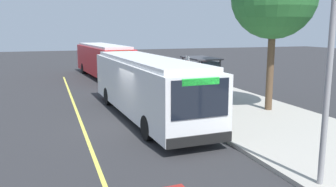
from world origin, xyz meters
The scene contains 10 objects.
ground_plane centered at (0.00, 0.00, 0.00)m, with size 120.00×120.00×0.00m, color #2B2B2D.
sidewalk_curb centered at (0.00, 6.00, 0.07)m, with size 44.00×6.40×0.15m, color #A8A399.
lane_stripe_center centered at (0.00, -2.20, 0.00)m, with size 36.00×0.14×0.01m, color #E0D64C.
transit_bus_main centered at (-1.13, 1.01, 1.62)m, with size 11.86×3.19×2.95m.
transit_bus_second centered at (-16.71, 1.28, 1.62)m, with size 11.75×3.60×2.95m.
bus_shelter centered at (-4.31, 5.42, 1.92)m, with size 2.90×1.60×2.48m.
waiting_bench centered at (-4.03, 5.43, 0.63)m, with size 1.60×0.48×0.95m.
route_sign_post centered at (-1.48, 3.33, 1.96)m, with size 0.44×0.08×2.80m.
pedestrian_commuter centered at (-0.91, 4.57, 1.12)m, with size 0.24×0.40×1.69m.
utility_pole centered at (8.21, 3.34, 3.35)m, with size 0.16×0.16×6.40m, color gray.
Camera 1 is at (15.43, -3.52, 4.29)m, focal length 37.80 mm.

